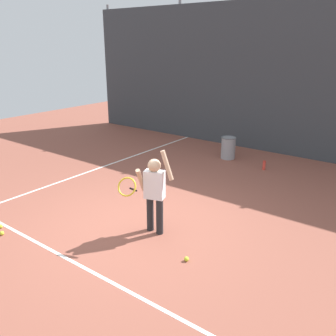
# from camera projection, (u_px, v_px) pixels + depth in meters

# --- Properties ---
(ground_plane) EXTENTS (20.00, 20.00, 0.00)m
(ground_plane) POSITION_uv_depth(u_px,v_px,m) (137.00, 223.00, 6.01)
(ground_plane) COLOR brown
(court_line_baseline) EXTENTS (9.00, 0.05, 0.00)m
(court_line_baseline) POSITION_uv_depth(u_px,v_px,m) (70.00, 260.00, 4.97)
(court_line_baseline) COLOR white
(court_line_baseline) RESTS_ON ground
(court_line_sideline) EXTENTS (0.05, 9.00, 0.00)m
(court_line_sideline) POSITION_uv_depth(u_px,v_px,m) (82.00, 174.00, 8.22)
(court_line_sideline) COLOR white
(court_line_sideline) RESTS_ON ground
(back_fence_windscreen) EXTENTS (12.24, 0.08, 3.88)m
(back_fence_windscreen) POSITION_uv_depth(u_px,v_px,m) (272.00, 79.00, 9.38)
(back_fence_windscreen) COLOR #383D42
(back_fence_windscreen) RESTS_ON ground
(fence_post_0) EXTENTS (0.09, 0.09, 4.03)m
(fence_post_0) POSITION_uv_depth(u_px,v_px,m) (111.00, 67.00, 12.80)
(fence_post_0) COLOR slate
(fence_post_0) RESTS_ON ground
(fence_post_1) EXTENTS (0.09, 0.09, 4.03)m
(fence_post_1) POSITION_uv_depth(u_px,v_px,m) (179.00, 71.00, 11.10)
(fence_post_1) COLOR slate
(fence_post_1) RESTS_ON ground
(fence_post_2) EXTENTS (0.09, 0.09, 4.03)m
(fence_post_2) POSITION_uv_depth(u_px,v_px,m) (273.00, 76.00, 9.40)
(fence_post_2) COLOR slate
(fence_post_2) RESTS_ON ground
(tennis_player) EXTENTS (0.58, 0.73, 1.35)m
(tennis_player) POSITION_uv_depth(u_px,v_px,m) (153.00, 189.00, 5.49)
(tennis_player) COLOR #232326
(tennis_player) RESTS_ON ground
(ball_hopper) EXTENTS (0.38, 0.38, 0.56)m
(ball_hopper) POSITION_uv_depth(u_px,v_px,m) (228.00, 147.00, 9.27)
(ball_hopper) COLOR gray
(ball_hopper) RESTS_ON ground
(water_bottle) EXTENTS (0.07, 0.07, 0.22)m
(water_bottle) POSITION_uv_depth(u_px,v_px,m) (264.00, 165.00, 8.49)
(water_bottle) COLOR #D83F33
(water_bottle) RESTS_ON ground
(tennis_ball_0) EXTENTS (0.07, 0.07, 0.07)m
(tennis_ball_0) POSITION_uv_depth(u_px,v_px,m) (2.00, 233.00, 5.62)
(tennis_ball_0) COLOR #CCE033
(tennis_ball_0) RESTS_ON ground
(tennis_ball_2) EXTENTS (0.07, 0.07, 0.07)m
(tennis_ball_2) POSITION_uv_depth(u_px,v_px,m) (186.00, 259.00, 4.95)
(tennis_ball_2) COLOR #CCE033
(tennis_ball_2) RESTS_ON ground
(tennis_ball_3) EXTENTS (0.07, 0.07, 0.07)m
(tennis_ball_3) POSITION_uv_depth(u_px,v_px,m) (1.00, 226.00, 5.83)
(tennis_ball_3) COLOR #CCE033
(tennis_ball_3) RESTS_ON ground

